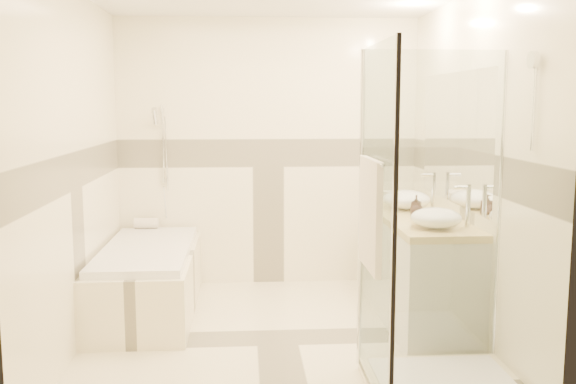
{
  "coord_description": "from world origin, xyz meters",
  "views": [
    {
      "loc": [
        -0.23,
        -4.53,
        1.71
      ],
      "look_at": [
        0.1,
        0.25,
        1.05
      ],
      "focal_mm": 40.0,
      "sensor_mm": 36.0,
      "label": 1
    }
  ],
  "objects": [
    {
      "name": "bathtub",
      "position": [
        -1.02,
        0.65,
        0.31
      ],
      "size": [
        0.75,
        1.7,
        0.56
      ],
      "color": "#F9EEC7",
      "rests_on": "ground"
    },
    {
      "name": "room",
      "position": [
        0.06,
        0.01,
        1.26
      ],
      "size": [
        2.82,
        3.02,
        2.52
      ],
      "color": "#F4E9C2",
      "rests_on": "ground"
    },
    {
      "name": "amenity_bottle_a",
      "position": [
        1.1,
        0.31,
        0.93
      ],
      "size": [
        0.09,
        0.09,
        0.16
      ],
      "primitive_type": "imported",
      "rotation": [
        0.0,
        0.0,
        -0.4
      ],
      "color": "black",
      "rests_on": "vanity"
    },
    {
      "name": "vessel_sink_near",
      "position": [
        1.1,
        0.61,
        0.93
      ],
      "size": [
        0.39,
        0.39,
        0.16
      ],
      "primitive_type": "ellipsoid",
      "color": "white",
      "rests_on": "vanity"
    },
    {
      "name": "rolled_towel",
      "position": [
        -1.14,
        1.41,
        0.61
      ],
      "size": [
        0.22,
        0.1,
        0.1
      ],
      "primitive_type": "cylinder",
      "rotation": [
        0.0,
        1.57,
        0.0
      ],
      "color": "white",
      "rests_on": "bathtub"
    },
    {
      "name": "vanity",
      "position": [
        1.12,
        0.3,
        0.43
      ],
      "size": [
        0.58,
        1.62,
        0.85
      ],
      "color": "white",
      "rests_on": "ground"
    },
    {
      "name": "faucet_near",
      "position": [
        1.32,
        0.61,
        1.02
      ],
      "size": [
        0.12,
        0.03,
        0.3
      ],
      "color": "silver",
      "rests_on": "vanity"
    },
    {
      "name": "shower_enclosure",
      "position": [
        0.83,
        -0.97,
        0.51
      ],
      "size": [
        0.96,
        0.93,
        2.04
      ],
      "color": "#F9EEC7",
      "rests_on": "ground"
    },
    {
      "name": "folded_towels",
      "position": [
        1.1,
        1.0,
        0.89
      ],
      "size": [
        0.21,
        0.3,
        0.09
      ],
      "primitive_type": "cube",
      "rotation": [
        0.0,
        0.0,
        0.19
      ],
      "color": "white",
      "rests_on": "vanity"
    },
    {
      "name": "vessel_sink_far",
      "position": [
        1.1,
        -0.21,
        0.92
      ],
      "size": [
        0.36,
        0.36,
        0.14
      ],
      "primitive_type": "ellipsoid",
      "color": "white",
      "rests_on": "vanity"
    },
    {
      "name": "faucet_far",
      "position": [
        1.32,
        -0.21,
        1.03
      ],
      "size": [
        0.13,
        0.03,
        0.31
      ],
      "color": "silver",
      "rests_on": "vanity"
    },
    {
      "name": "amenity_bottle_b",
      "position": [
        1.1,
        0.3,
        0.91
      ],
      "size": [
        0.12,
        0.12,
        0.13
      ],
      "primitive_type": "imported",
      "rotation": [
        0.0,
        0.0,
        -0.16
      ],
      "color": "black",
      "rests_on": "vanity"
    }
  ]
}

